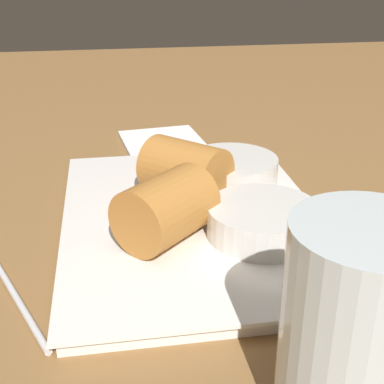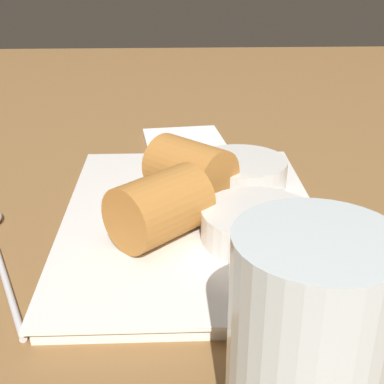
{
  "view_description": "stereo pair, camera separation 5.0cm",
  "coord_description": "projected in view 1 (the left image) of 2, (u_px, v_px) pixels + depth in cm",
  "views": [
    {
      "loc": [
        43.72,
        -6.57,
        24.61
      ],
      "look_at": [
        2.98,
        0.02,
        5.63
      ],
      "focal_mm": 50.0,
      "sensor_mm": 36.0,
      "label": 1
    },
    {
      "loc": [
        44.22,
        -1.58,
        24.61
      ],
      "look_at": [
        2.98,
        0.02,
        5.63
      ],
      "focal_mm": 50.0,
      "sensor_mm": 36.0,
      "label": 2
    }
  ],
  "objects": [
    {
      "name": "serving_plate",
      "position": [
        192.0,
        222.0,
        0.47
      ],
      "size": [
        30.43,
        22.06,
        1.5
      ],
      "color": "white",
      "rests_on": "table_surface"
    },
    {
      "name": "dipping_bowl_near",
      "position": [
        263.0,
        219.0,
        0.42
      ],
      "size": [
        8.95,
        8.95,
        2.57
      ],
      "color": "silver",
      "rests_on": "serving_plate"
    },
    {
      "name": "dipping_bowl_far",
      "position": [
        232.0,
        169.0,
        0.52
      ],
      "size": [
        8.95,
        8.95,
        2.57
      ],
      "color": "silver",
      "rests_on": "serving_plate"
    },
    {
      "name": "roll_front_right",
      "position": [
        170.0,
        207.0,
        0.42
      ],
      "size": [
        8.83,
        8.9,
        5.33
      ],
      "color": "#B77533",
      "rests_on": "serving_plate"
    },
    {
      "name": "roll_front_left",
      "position": [
        183.0,
        169.0,
        0.49
      ],
      "size": [
        8.86,
        8.87,
        5.33
      ],
      "color": "#B77533",
      "rests_on": "serving_plate"
    },
    {
      "name": "drinking_glass",
      "position": [
        359.0,
        333.0,
        0.26
      ],
      "size": [
        7.61,
        7.61,
        11.54
      ],
      "color": "silver",
      "rests_on": "table_surface"
    },
    {
      "name": "napkin",
      "position": [
        167.0,
        144.0,
        0.67
      ],
      "size": [
        12.47,
        10.98,
        0.6
      ],
      "color": "white",
      "rests_on": "table_surface"
    },
    {
      "name": "table_surface",
      "position": [
        187.0,
        224.0,
        0.5
      ],
      "size": [
        180.0,
        140.0,
        2.0
      ],
      "color": "olive",
      "rests_on": "ground"
    }
  ]
}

